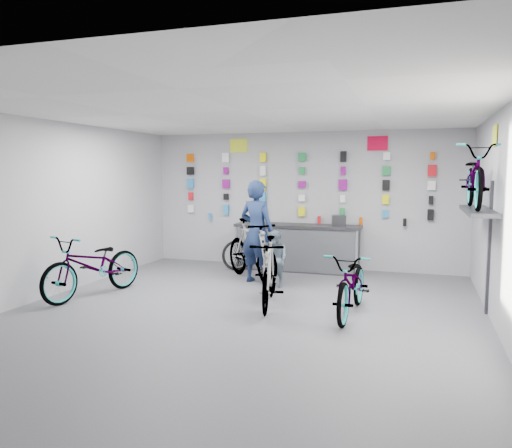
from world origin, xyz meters
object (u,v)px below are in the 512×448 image
(bike_service, at_px, (252,250))
(bike_left, at_px, (94,265))
(clerk, at_px, (257,232))
(counter, at_px, (297,248))
(bike_center, at_px, (269,272))
(customer, at_px, (275,259))
(bike_right, at_px, (353,283))

(bike_service, bearing_deg, bike_left, 177.62)
(bike_left, bearing_deg, clerk, 52.93)
(bike_service, relative_size, clerk, 1.02)
(counter, relative_size, bike_center, 1.48)
(bike_left, height_order, clerk, clerk)
(bike_left, relative_size, bike_center, 1.14)
(bike_service, distance_m, customer, 0.72)
(counter, bearing_deg, bike_left, -130.03)
(bike_service, height_order, customer, bike_service)
(counter, height_order, bike_service, bike_service)
(clerk, bearing_deg, bike_service, -27.62)
(bike_right, distance_m, clerk, 2.69)
(counter, relative_size, customer, 2.56)
(bike_left, bearing_deg, counter, 63.27)
(counter, relative_size, bike_service, 1.35)
(bike_center, bearing_deg, bike_right, -16.10)
(counter, bearing_deg, bike_service, -116.59)
(bike_left, relative_size, customer, 1.97)
(bike_service, relative_size, customer, 1.90)
(counter, height_order, customer, customer)
(counter, height_order, bike_left, bike_left)
(counter, distance_m, bike_service, 1.40)
(clerk, height_order, customer, clerk)
(counter, xyz_separation_m, bike_right, (1.57, -3.08, 0.00))
(bike_service, xyz_separation_m, customer, (0.60, -0.40, -0.08))
(counter, xyz_separation_m, bike_center, (0.25, -2.98, 0.06))
(bike_left, distance_m, clerk, 3.03)
(bike_left, relative_size, bike_right, 1.12)
(clerk, bearing_deg, customer, 165.10)
(bike_left, xyz_separation_m, clerk, (2.31, 1.91, 0.44))
(bike_right, bearing_deg, counter, 120.06)
(bike_service, bearing_deg, counter, 17.31)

